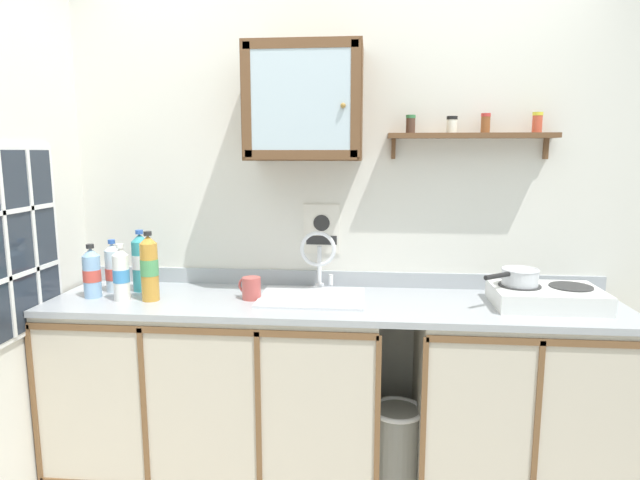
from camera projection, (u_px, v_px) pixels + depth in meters
name	position (u px, v px, depth m)	size (l,w,h in m)	color
back_wall	(337.00, 224.00, 2.80)	(3.34, 0.07, 2.54)	silver
lower_cabinet_run	(219.00, 392.00, 2.68)	(1.59, 0.59, 0.93)	black
lower_cabinet_run_right	(517.00, 405.00, 2.55)	(0.96, 0.59, 0.93)	black
countertop	(333.00, 303.00, 2.55)	(2.70, 0.61, 0.03)	#9EA3A8
backsplash	(337.00, 278.00, 2.82)	(2.70, 0.02, 0.08)	#9EA3A8
sink	(313.00, 301.00, 2.60)	(0.50, 0.42, 0.44)	silver
hot_plate_stove	(546.00, 297.00, 2.45)	(0.48, 0.33, 0.09)	silver
saucepan	(519.00, 276.00, 2.47)	(0.28, 0.23, 0.08)	silver
bottle_detergent_teal_0	(141.00, 262.00, 2.70)	(0.09, 0.09, 0.31)	teal
bottle_juice_amber_1	(149.00, 268.00, 2.53)	(0.08, 0.08, 0.33)	gold
bottle_water_clear_2	(113.00, 269.00, 2.70)	(0.08, 0.08, 0.26)	silver
bottle_opaque_white_3	(121.00, 274.00, 2.53)	(0.08, 0.08, 0.27)	white
bottle_water_blue_4	(92.00, 273.00, 2.59)	(0.08, 0.08, 0.26)	#8CB7E0
mug	(251.00, 288.00, 2.56)	(0.12, 0.10, 0.11)	#B24C47
wall_cabinet	(305.00, 103.00, 2.54)	(0.55, 0.33, 0.54)	brown
spice_shelf	(472.00, 133.00, 2.58)	(0.80, 0.14, 0.22)	brown
warning_sign	(322.00, 229.00, 2.79)	(0.19, 0.01, 0.26)	silver
window	(18.00, 242.00, 2.35)	(0.03, 0.57, 0.84)	#262D38
trash_bin	(396.00, 450.00, 2.59)	(0.26, 0.26, 0.45)	gray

